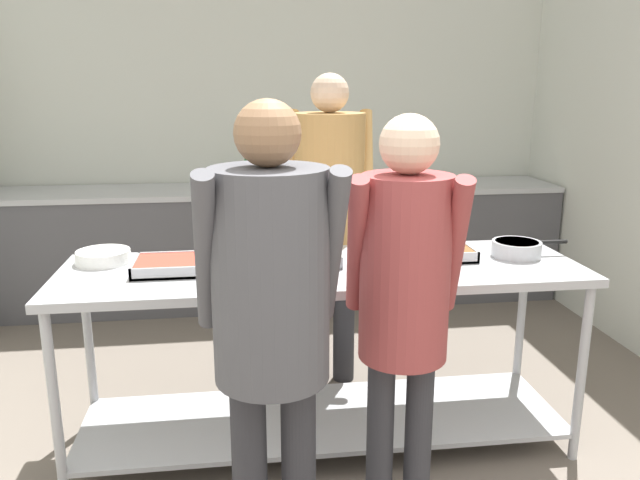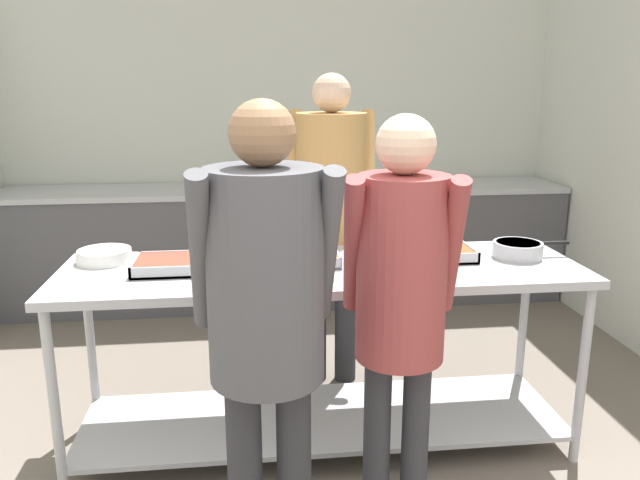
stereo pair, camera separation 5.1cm
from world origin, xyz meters
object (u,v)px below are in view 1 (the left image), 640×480
Objects in this scene: guest_serving_right at (271,301)px; broccoli_bowl at (375,262)px; water_bottle at (247,171)px; cook_behind_counter at (329,199)px; plate_stack at (103,257)px; serving_tray_vegetables at (431,251)px; guest_serving_left at (404,286)px; sauce_pan at (517,248)px; serving_tray_roast at (180,265)px; serving_tray_greens at (286,257)px.

broccoli_bowl is at bearing 54.54° from guest_serving_right.
water_bottle is at bearing 90.31° from guest_serving_right.
guest_serving_right is 1.52m from cook_behind_counter.
water_bottle is (0.72, 1.93, 0.13)m from plate_stack.
serving_tray_vegetables is 0.23× the size of guest_serving_left.
water_bottle is (-0.51, 2.78, 0.05)m from guest_serving_left.
sauce_pan is (0.74, 0.14, 0.00)m from broccoli_bowl.
sauce_pan is at bearing -8.95° from serving_tray_vegetables.
water_bottle reaches higher than serving_tray_roast.
serving_tray_roast and serving_tray_vegetables have the same top height.
cook_behind_counter is (-0.10, 0.75, 0.15)m from broccoli_bowl.
guest_serving_right is 2.94m from water_bottle.
guest_serving_right reaches higher than plate_stack.
guest_serving_left reaches higher than water_bottle.
water_bottle is at bearing 103.23° from broccoli_bowl.
sauce_pan is 1.05m from cook_behind_counter.
water_bottle is (0.35, 2.11, 0.13)m from serving_tray_roast.
broccoli_bowl is 0.39m from serving_tray_vegetables.
plate_stack is 0.63× the size of serving_tray_roast.
serving_tray_vegetables is 0.21× the size of cook_behind_counter.
serving_tray_roast is at bearing -176.01° from serving_tray_vegetables.
serving_tray_greens is 0.30× the size of guest_serving_left.
guest_serving_left is (0.86, -0.67, 0.08)m from serving_tray_roast.
serving_tray_greens is 0.29× the size of guest_serving_right.
serving_tray_greens is at bearing 7.26° from serving_tray_roast.
serving_tray_vegetables is at bearing -3.32° from plate_stack.
serving_tray_vegetables is (1.20, 0.08, 0.00)m from serving_tray_roast.
broccoli_bowl is 0.12× the size of cook_behind_counter.
serving_tray_vegetables is at bearing 47.58° from guest_serving_right.
sauce_pan is 0.22× the size of guest_serving_right.
serving_tray_roast is at bearing -179.31° from sauce_pan.
serving_tray_greens is at bearing 154.95° from broccoli_bowl.
water_bottle reaches higher than sauce_pan.
serving_tray_greens is 1.76× the size of water_bottle.
guest_serving_right is at bearing -125.46° from broccoli_bowl.
serving_tray_roast is 2.14m from water_bottle.
sauce_pan is 1.51m from guest_serving_right.
serving_tray_greens is 0.82m from guest_serving_left.
serving_tray_greens is 0.91m from guest_serving_right.
broccoli_bowl is at bearing 88.53° from guest_serving_left.
plate_stack is at bearing 176.68° from serving_tray_vegetables.
cook_behind_counter is at bearing 143.75° from sauce_pan.
cook_behind_counter is at bearing 93.61° from guest_serving_left.
plate_stack is at bearing 126.10° from guest_serving_right.
plate_stack is 1.24m from cook_behind_counter.
guest_serving_left is at bearing 18.20° from guest_serving_right.
guest_serving_left is at bearing -137.55° from sauce_pan.
sauce_pan is (1.61, 0.02, 0.02)m from serving_tray_roast.
water_bottle is at bearing 93.81° from serving_tray_greens.
guest_serving_left is at bearing -34.52° from plate_stack.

